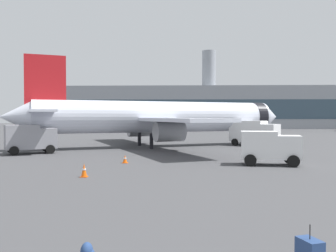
{
  "coord_description": "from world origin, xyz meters",
  "views": [
    {
      "loc": [
        -0.03,
        -2.42,
        3.72
      ],
      "look_at": [
        -1.02,
        25.72,
        3.0
      ],
      "focal_mm": 39.25,
      "sensor_mm": 36.0,
      "label": 1
    }
  ],
  "objects": [
    {
      "name": "cargo_van",
      "position": [
        6.78,
        25.93,
        1.45
      ],
      "size": [
        4.65,
        2.89,
        2.6
      ],
      "color": "white",
      "rests_on": "ground"
    },
    {
      "name": "traveller_backpack",
      "position": [
        -2.44,
        6.87,
        0.23
      ],
      "size": [
        0.36,
        0.4,
        0.48
      ],
      "color": "navy",
      "rests_on": "ground"
    },
    {
      "name": "fuel_truck",
      "position": [
        9.25,
        44.64,
        1.77
      ],
      "size": [
        6.28,
        5.44,
        3.2
      ],
      "color": "white",
      "rests_on": "ground"
    },
    {
      "name": "airplane_at_gate",
      "position": [
        -2.77,
        42.77,
        3.66
      ],
      "size": [
        34.06,
        31.27,
        10.5
      ],
      "color": "silver",
      "rests_on": "ground"
    },
    {
      "name": "terminal_building",
      "position": [
        12.4,
        118.65,
        6.75
      ],
      "size": [
        108.01,
        17.53,
        25.28
      ],
      "color": "gray",
      "rests_on": "ground"
    },
    {
      "name": "service_truck",
      "position": [
        -15.17,
        33.8,
        1.61
      ],
      "size": [
        5.25,
        4.34,
        2.9
      ],
      "color": "gray",
      "rests_on": "ground"
    },
    {
      "name": "safety_cone_mid",
      "position": [
        -4.51,
        26.71,
        0.32
      ],
      "size": [
        0.44,
        0.44,
        0.66
      ],
      "color": "#F2590C",
      "rests_on": "ground"
    },
    {
      "name": "safety_cone_near",
      "position": [
        -5.99,
        19.85,
        0.41
      ],
      "size": [
        0.44,
        0.44,
        0.84
      ],
      "color": "#F2590C",
      "rests_on": "ground"
    }
  ]
}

